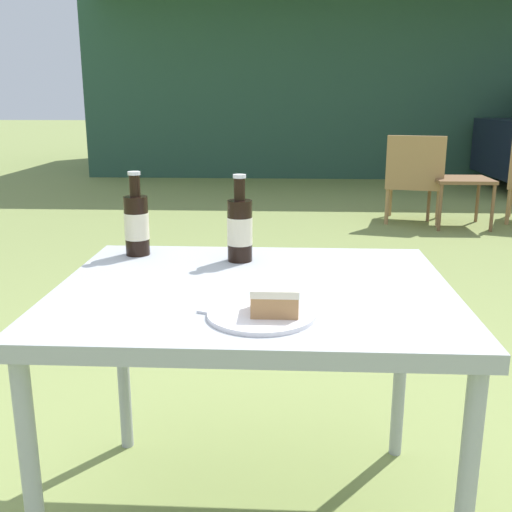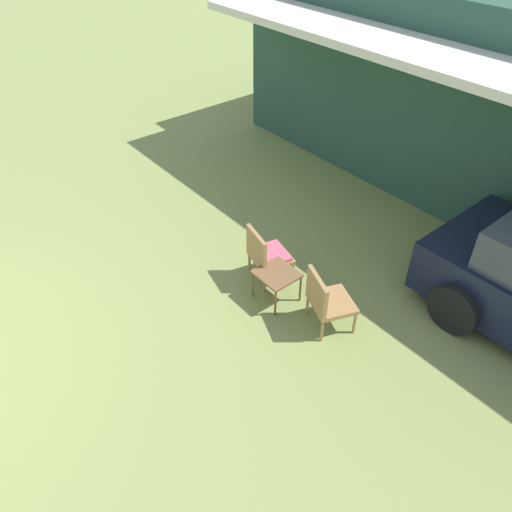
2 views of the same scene
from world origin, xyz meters
TOP-DOWN VIEW (x-y plane):
  - wicker_chair_cushioned at (1.27, 4.21)m, footprint 0.61×0.59m
  - wicker_chair_plain at (2.40, 4.19)m, footprint 0.66×0.64m
  - garden_side_table at (1.66, 4.05)m, footprint 0.50×0.48m

SIDE VIEW (x-z plane):
  - garden_side_table at x=1.66m, z-range 0.17..0.61m
  - wicker_chair_cushioned at x=1.27m, z-range 0.03..0.84m
  - wicker_chair_plain at x=2.40m, z-range 0.04..0.85m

